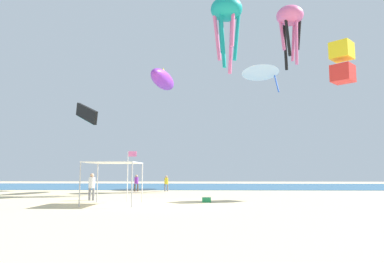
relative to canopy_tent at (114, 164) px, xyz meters
name	(u,v)px	position (x,y,z in m)	size (l,w,h in m)	color
ground	(163,205)	(2.92, 0.63, -2.44)	(110.00, 110.00, 0.10)	beige
ocean_strip	(187,186)	(2.92, 29.49, -2.37)	(110.00, 24.13, 0.03)	#28608C
canopy_tent	(114,164)	(0.00, 0.00, 0.00)	(2.97, 3.28, 2.51)	#B2B2B7
person_near_tent	(136,182)	(-1.51, 15.10, -1.40)	(0.45, 0.40, 1.69)	brown
person_central	(92,185)	(-2.33, 3.25, -1.31)	(0.46, 0.44, 1.84)	slate
person_rightmost	(166,182)	(1.53, 15.25, -1.44)	(0.40, 0.38, 1.61)	slate
banner_flag	(129,171)	(0.39, 2.46, -0.37)	(0.61, 0.06, 3.31)	silver
cooler_box	(207,200)	(5.55, 1.93, -2.21)	(0.57, 0.37, 0.35)	#1E8C4C
kite_octopus_pink	(290,19)	(15.47, 18.70, 17.32)	(3.22, 3.22, 7.33)	pink
kite_parafoil_black	(86,114)	(-8.22, 18.97, 6.30)	(3.80, 3.98, 3.14)	black
kite_box_yellow	(342,62)	(16.22, 6.12, 8.07)	(2.12, 2.12, 3.17)	yellow
kite_inflatable_purple	(163,79)	(1.04, 15.53, 9.36)	(2.99, 6.38, 2.29)	purple
kite_delta_white	(260,70)	(12.74, 23.99, 12.79)	(5.13, 5.20, 4.03)	white
kite_octopus_teal	(227,13)	(7.66, 12.17, 15.09)	(4.28, 4.28, 7.35)	teal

